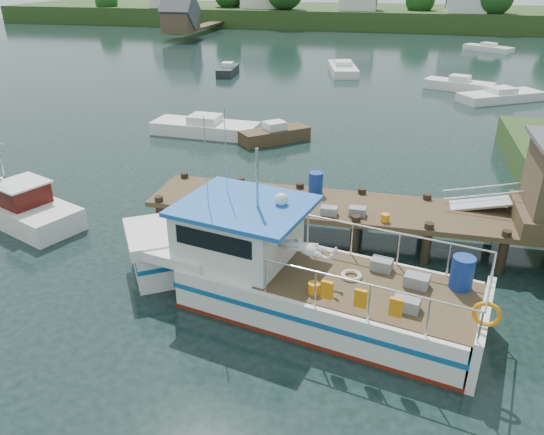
% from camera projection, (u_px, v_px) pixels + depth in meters
% --- Properties ---
extents(ground_plane, '(160.00, 160.00, 0.00)m').
position_uv_depth(ground_plane, '(305.00, 234.00, 20.88)').
color(ground_plane, black).
extents(far_shore, '(140.00, 42.55, 9.22)m').
position_uv_depth(far_shore, '(389.00, 13.00, 92.33)').
color(far_shore, '#2B431B').
rests_on(far_shore, ground).
extents(dock, '(16.60, 3.00, 4.78)m').
position_uv_depth(dock, '(490.00, 197.00, 18.56)').
color(dock, '#483722').
rests_on(dock, ground).
extents(lobster_boat, '(12.12, 5.62, 5.84)m').
position_uv_depth(lobster_boat, '(282.00, 272.00, 16.24)').
color(lobster_boat, silver).
rests_on(lobster_boat, ground).
extents(work_boat, '(6.92, 4.26, 3.72)m').
position_uv_depth(work_boat, '(15.00, 205.00, 21.94)').
color(work_boat, silver).
rests_on(work_boat, ground).
extents(moored_rowboat, '(4.09, 3.89, 1.23)m').
position_uv_depth(moored_rowboat, '(275.00, 134.00, 31.65)').
color(moored_rowboat, '#483722').
rests_on(moored_rowboat, ground).
extents(moored_far, '(5.93, 4.96, 0.99)m').
position_uv_depth(moored_far, '(488.00, 48.00, 65.52)').
color(moored_far, silver).
rests_on(moored_far, ground).
extents(moored_a, '(6.73, 2.62, 1.22)m').
position_uv_depth(moored_a, '(205.00, 127.00, 33.03)').
color(moored_a, silver).
rests_on(moored_a, ground).
extents(moored_b, '(5.90, 3.74, 1.24)m').
position_uv_depth(moored_b, '(459.00, 85.00, 44.83)').
color(moored_b, silver).
rests_on(moored_b, ground).
extents(moored_c, '(6.88, 5.55, 1.06)m').
position_uv_depth(moored_c, '(500.00, 96.00, 41.28)').
color(moored_c, silver).
rests_on(moored_c, ground).
extents(moored_d, '(3.81, 7.25, 1.17)m').
position_uv_depth(moored_d, '(343.00, 68.00, 52.14)').
color(moored_d, silver).
rests_on(moored_d, ground).
extents(moored_e, '(1.86, 4.38, 1.18)m').
position_uv_depth(moored_e, '(228.00, 70.00, 51.24)').
color(moored_e, black).
rests_on(moored_e, ground).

